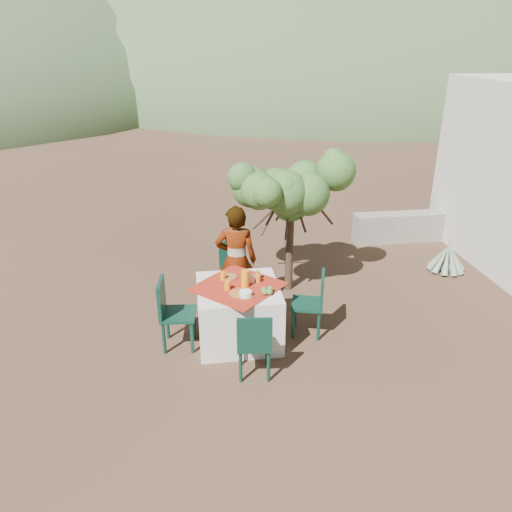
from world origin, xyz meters
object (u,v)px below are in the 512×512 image
at_px(shrub_tree, 294,196).
at_px(table, 238,313).
at_px(chair_far, 233,268).
at_px(chair_left, 172,310).
at_px(chair_right, 313,301).
at_px(person, 236,260).
at_px(agave, 447,259).
at_px(chair_near, 254,342).
at_px(juice_pitcher, 245,278).

bearing_deg(shrub_tree, table, -125.84).
relative_size(chair_far, chair_left, 0.95).
distance_m(chair_right, person, 1.22).
xyz_separation_m(chair_left, person, (0.89, 0.78, 0.28)).
relative_size(person, shrub_tree, 0.84).
distance_m(shrub_tree, agave, 2.98).
distance_m(chair_far, chair_left, 1.48).
xyz_separation_m(chair_far, person, (0.01, -0.42, 0.30)).
relative_size(table, chair_near, 1.54).
xyz_separation_m(table, person, (0.05, 0.72, 0.41)).
distance_m(chair_near, agave, 4.31).
bearing_deg(chair_left, juice_pitcher, -82.16).
distance_m(chair_far, agave, 3.65).
bearing_deg(chair_right, agave, 136.66).
bearing_deg(person, juice_pitcher, 103.35).
relative_size(table, shrub_tree, 0.69).
distance_m(chair_left, person, 1.21).
xyz_separation_m(chair_near, shrub_tree, (0.89, 2.18, 1.02)).
height_order(chair_right, juice_pitcher, juice_pitcher).
relative_size(agave, juice_pitcher, 3.00).
bearing_deg(table, chair_left, -176.46).
bearing_deg(agave, person, -166.93).
relative_size(chair_near, agave, 1.28).
relative_size(chair_left, chair_right, 1.05).
bearing_deg(person, chair_near, 102.08).
height_order(person, agave, person).
xyz_separation_m(table, shrub_tree, (0.98, 1.35, 1.11)).
bearing_deg(juice_pitcher, table, 166.57).
bearing_deg(chair_near, chair_right, -130.88).
xyz_separation_m(chair_left, agave, (4.50, 1.62, -0.29)).
relative_size(table, chair_left, 1.42).
bearing_deg(chair_far, juice_pitcher, -86.62).
height_order(chair_far, shrub_tree, shrub_tree).
xyz_separation_m(agave, juice_pitcher, (-3.58, -1.58, 0.65)).
xyz_separation_m(chair_far, agave, (3.62, 0.42, -0.26)).
bearing_deg(person, table, 96.59).
bearing_deg(juice_pitcher, chair_near, -89.69).
relative_size(chair_right, juice_pitcher, 3.97).
relative_size(chair_left, agave, 1.40).
xyz_separation_m(chair_far, chair_near, (0.05, -1.97, -0.02)).
relative_size(person, agave, 2.39).
relative_size(person, juice_pitcher, 7.17).
distance_m(chair_right, shrub_tree, 1.69).
xyz_separation_m(chair_left, shrub_tree, (1.81, 1.40, 0.98)).
height_order(chair_right, agave, chair_right).
height_order(shrub_tree, agave, shrub_tree).
height_order(table, chair_left, chair_left).
bearing_deg(table, chair_far, 87.74).
bearing_deg(chair_right, table, -74.21).
xyz_separation_m(shrub_tree, agave, (2.69, 0.21, -1.27)).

